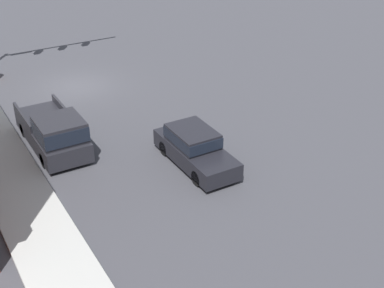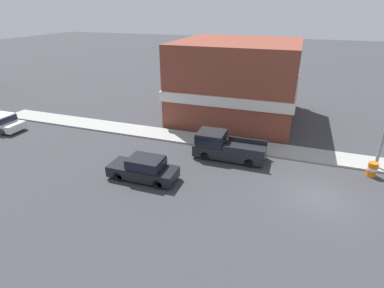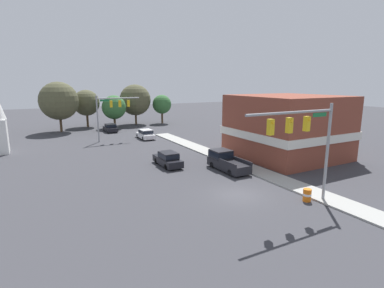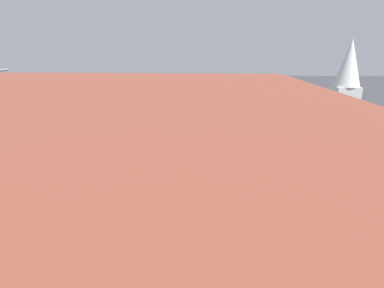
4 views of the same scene
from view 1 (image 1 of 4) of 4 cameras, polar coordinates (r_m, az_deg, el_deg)
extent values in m
plane|color=#38383D|center=(31.68, -12.20, 6.00)|extent=(200.00, 200.00, 0.00)
cylinder|color=black|center=(22.44, 3.97, -2.57)|extent=(0.22, 0.66, 0.66)
cylinder|color=black|center=(21.73, 0.58, -3.66)|extent=(0.22, 0.66, 0.66)
cylinder|color=black|center=(24.52, 0.26, 0.45)|extent=(0.22, 0.66, 0.66)
cylinder|color=black|center=(23.87, -2.93, -0.45)|extent=(0.22, 0.66, 0.66)
cube|color=black|center=(23.00, 0.42, -1.02)|extent=(1.76, 4.61, 0.73)
cube|color=black|center=(22.86, 0.07, 0.81)|extent=(1.62, 2.21, 0.67)
cube|color=black|center=(22.86, 0.07, 0.81)|extent=(1.64, 2.30, 0.47)
cylinder|color=black|center=(24.20, -11.43, -0.59)|extent=(0.22, 0.66, 0.66)
cylinder|color=black|center=(23.80, -15.49, -1.67)|extent=(0.22, 0.66, 0.66)
cylinder|color=black|center=(27.00, -13.84, 2.39)|extent=(0.22, 0.66, 0.66)
cylinder|color=black|center=(26.64, -17.50, 1.47)|extent=(0.22, 0.66, 0.66)
cube|color=black|center=(25.26, -14.69, 1.04)|extent=(2.02, 5.29, 0.85)
cube|color=black|center=(23.61, -13.92, 1.52)|extent=(1.92, 2.01, 0.92)
cube|color=black|center=(23.61, -13.92, 1.52)|extent=(1.94, 2.09, 0.64)
cube|color=black|center=(26.22, -13.63, 3.72)|extent=(0.12, 2.98, 0.35)
cube|color=black|center=(25.83, -17.62, 2.74)|extent=(0.12, 2.98, 0.35)
camera|label=2|loc=(36.25, 15.75, 25.69)|focal=28.00mm
camera|label=3|loc=(52.04, -4.44, 25.73)|focal=28.00mm
camera|label=4|loc=(19.89, -59.28, 3.60)|focal=28.00mm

